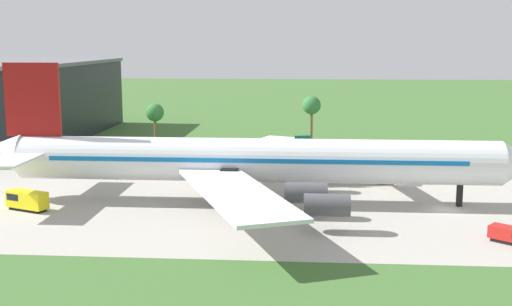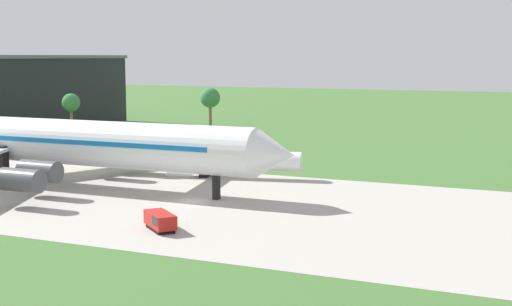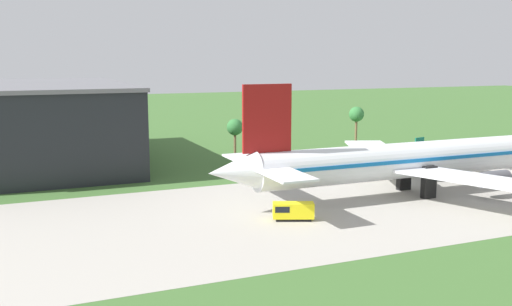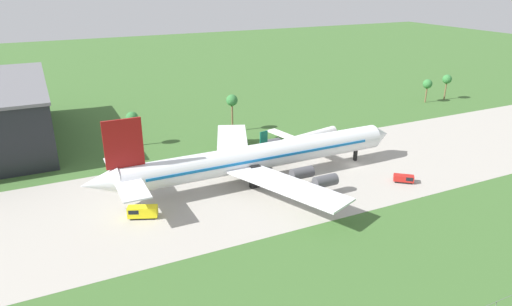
{
  "view_description": "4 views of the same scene",
  "coord_description": "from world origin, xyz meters",
  "px_view_note": "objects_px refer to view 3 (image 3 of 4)",
  "views": [
    {
      "loc": [
        -19.51,
        -85.38,
        22.5
      ],
      "look_at": [
        -25.99,
        2.35,
        7.1
      ],
      "focal_mm": 45.0,
      "sensor_mm": 36.0,
      "label": 1
    },
    {
      "loc": [
        41.4,
        -74.89,
        17.54
      ],
      "look_at": [
        7.49,
        2.35,
        6.1
      ],
      "focal_mm": 50.0,
      "sensor_mm": 36.0,
      "label": 2
    },
    {
      "loc": [
        -92.36,
        -76.17,
        23.33
      ],
      "look_at": [
        -59.47,
        2.35,
        9.15
      ],
      "focal_mm": 40.0,
      "sensor_mm": 36.0,
      "label": 3
    },
    {
      "loc": [
        -71.21,
        -88.45,
        46.44
      ],
      "look_at": [
        -26.18,
        5.0,
        6.0
      ],
      "focal_mm": 32.0,
      "sensor_mm": 36.0,
      "label": 4
    }
  ],
  "objects_px": {
    "regional_aircraft": "(458,158)",
    "terminal_building": "(41,123)",
    "jet_airliner": "(426,159)",
    "baggage_tug": "(292,211)"
  },
  "relations": [
    {
      "from": "regional_aircraft",
      "to": "terminal_building",
      "type": "relative_size",
      "value": 0.47
    },
    {
      "from": "terminal_building",
      "to": "regional_aircraft",
      "type": "bearing_deg",
      "value": -28.12
    },
    {
      "from": "jet_airliner",
      "to": "regional_aircraft",
      "type": "height_order",
      "value": "jet_airliner"
    },
    {
      "from": "regional_aircraft",
      "to": "baggage_tug",
      "type": "bearing_deg",
      "value": -157.18
    },
    {
      "from": "jet_airliner",
      "to": "baggage_tug",
      "type": "relative_size",
      "value": 12.65
    },
    {
      "from": "baggage_tug",
      "to": "terminal_building",
      "type": "relative_size",
      "value": 0.1
    },
    {
      "from": "jet_airliner",
      "to": "regional_aircraft",
      "type": "bearing_deg",
      "value": 35.25
    },
    {
      "from": "jet_airliner",
      "to": "terminal_building",
      "type": "relative_size",
      "value": 1.3
    },
    {
      "from": "regional_aircraft",
      "to": "terminal_building",
      "type": "bearing_deg",
      "value": 151.88
    },
    {
      "from": "terminal_building",
      "to": "jet_airliner",
      "type": "bearing_deg",
      "value": -43.49
    }
  ]
}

